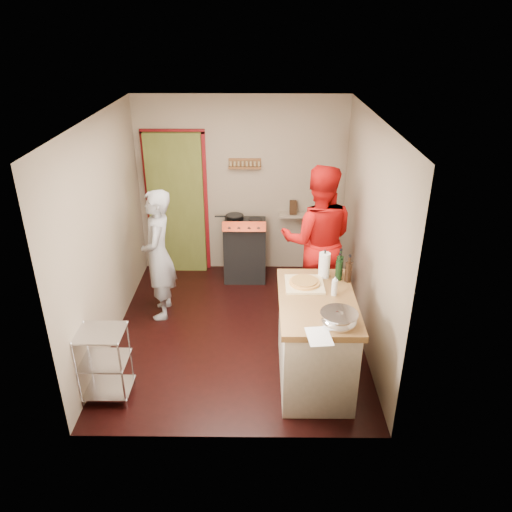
# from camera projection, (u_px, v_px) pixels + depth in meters

# --- Properties ---
(floor) EXTENTS (3.50, 3.50, 0.00)m
(floor) POSITION_uv_depth(u_px,v_px,m) (238.00, 330.00, 6.23)
(floor) COLOR black
(floor) RESTS_ON ground
(back_wall) EXTENTS (3.00, 0.44, 2.60)m
(back_wall) POSITION_uv_depth(u_px,v_px,m) (199.00, 197.00, 7.34)
(back_wall) COLOR gray
(back_wall) RESTS_ON ground
(left_wall) EXTENTS (0.04, 3.50, 2.60)m
(left_wall) POSITION_uv_depth(u_px,v_px,m) (105.00, 234.00, 5.67)
(left_wall) COLOR gray
(left_wall) RESTS_ON ground
(right_wall) EXTENTS (0.04, 3.50, 2.60)m
(right_wall) POSITION_uv_depth(u_px,v_px,m) (368.00, 235.00, 5.65)
(right_wall) COLOR gray
(right_wall) RESTS_ON ground
(ceiling) EXTENTS (3.00, 3.50, 0.02)m
(ceiling) POSITION_uv_depth(u_px,v_px,m) (234.00, 117.00, 5.09)
(ceiling) COLOR white
(ceiling) RESTS_ON back_wall
(stove) EXTENTS (0.60, 0.63, 1.00)m
(stove) POSITION_uv_depth(u_px,v_px,m) (245.00, 249.00, 7.31)
(stove) COLOR black
(stove) RESTS_ON ground
(wire_shelving) EXTENTS (0.48, 0.40, 0.80)m
(wire_shelving) POSITION_uv_depth(u_px,v_px,m) (104.00, 361.00, 4.97)
(wire_shelving) COLOR silver
(wire_shelving) RESTS_ON ground
(island) EXTENTS (0.78, 1.46, 1.30)m
(island) POSITION_uv_depth(u_px,v_px,m) (315.00, 338.00, 5.20)
(island) COLOR beige
(island) RESTS_ON ground
(person_stripe) EXTENTS (0.45, 0.64, 1.69)m
(person_stripe) POSITION_uv_depth(u_px,v_px,m) (158.00, 255.00, 6.22)
(person_stripe) COLOR #A6A6AA
(person_stripe) RESTS_ON ground
(person_red) EXTENTS (1.00, 0.80, 1.96)m
(person_red) POSITION_uv_depth(u_px,v_px,m) (318.00, 241.00, 6.30)
(person_red) COLOR #BA0E0C
(person_red) RESTS_ON ground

